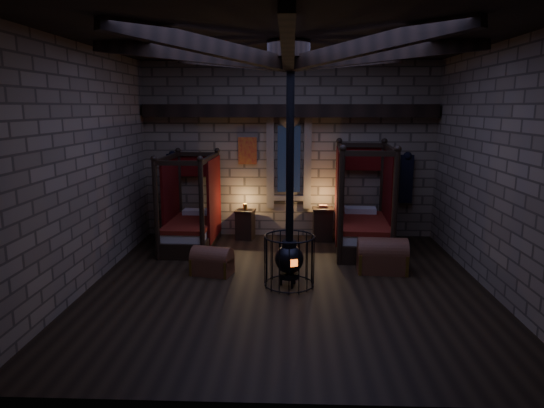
{
  "coord_description": "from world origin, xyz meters",
  "views": [
    {
      "loc": [
        0.06,
        -8.2,
        3.15
      ],
      "look_at": [
        -0.29,
        0.6,
        1.37
      ],
      "focal_mm": 32.0,
      "sensor_mm": 36.0,
      "label": 1
    }
  ],
  "objects_px": {
    "bed_right": "(362,224)",
    "stove": "(289,254)",
    "trunk_left": "(212,262)",
    "trunk_right": "(382,256)",
    "bed_left": "(191,224)"
  },
  "relations": [
    {
      "from": "bed_right",
      "to": "trunk_right",
      "type": "xyz_separation_m",
      "value": [
        0.18,
        -1.51,
        -0.27
      ]
    },
    {
      "from": "bed_right",
      "to": "trunk_right",
      "type": "relative_size",
      "value": 2.38
    },
    {
      "from": "stove",
      "to": "bed_left",
      "type": "bearing_deg",
      "value": 112.78
    },
    {
      "from": "bed_right",
      "to": "trunk_left",
      "type": "xyz_separation_m",
      "value": [
        -3.09,
        -1.78,
        -0.33
      ]
    },
    {
      "from": "bed_left",
      "to": "stove",
      "type": "height_order",
      "value": "stove"
    },
    {
      "from": "bed_left",
      "to": "stove",
      "type": "relative_size",
      "value": 0.51
    },
    {
      "from": "bed_left",
      "to": "trunk_left",
      "type": "height_order",
      "value": "bed_left"
    },
    {
      "from": "bed_right",
      "to": "stove",
      "type": "bearing_deg",
      "value": -120.79
    },
    {
      "from": "stove",
      "to": "bed_right",
      "type": "bearing_deg",
      "value": 35.36
    },
    {
      "from": "trunk_left",
      "to": "trunk_right",
      "type": "height_order",
      "value": "trunk_right"
    },
    {
      "from": "trunk_left",
      "to": "stove",
      "type": "bearing_deg",
      "value": -7.64
    },
    {
      "from": "bed_left",
      "to": "bed_right",
      "type": "distance_m",
      "value": 3.86
    },
    {
      "from": "trunk_right",
      "to": "bed_left",
      "type": "bearing_deg",
      "value": 162.08
    },
    {
      "from": "trunk_left",
      "to": "bed_left",
      "type": "bearing_deg",
      "value": 125.95
    },
    {
      "from": "bed_right",
      "to": "trunk_right",
      "type": "bearing_deg",
      "value": -79.63
    }
  ]
}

